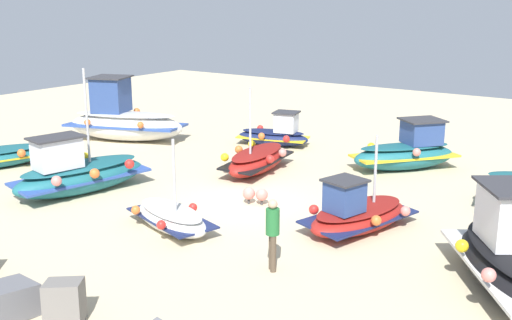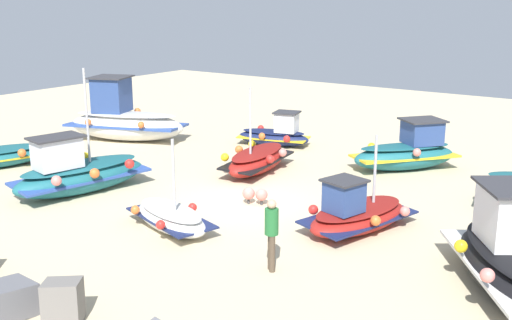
{
  "view_description": "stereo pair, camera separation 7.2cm",
  "coord_description": "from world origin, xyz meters",
  "px_view_note": "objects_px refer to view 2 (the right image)",
  "views": [
    {
      "loc": [
        -10.8,
        14.78,
        6.19
      ],
      "look_at": [
        0.74,
        -1.61,
        0.9
      ],
      "focal_mm": 43.75,
      "sensor_mm": 36.0,
      "label": 1
    },
    {
      "loc": [
        -10.86,
        14.74,
        6.19
      ],
      "look_at": [
        0.74,
        -1.61,
        0.9
      ],
      "focal_mm": 43.75,
      "sensor_mm": 36.0,
      "label": 2
    }
  ],
  "objects_px": {
    "fishing_boat_4": "(124,120)",
    "fishing_boat_1": "(357,214)",
    "fishing_boat_9": "(276,134)",
    "fishing_boat_3": "(171,217)",
    "fishing_boat_0": "(257,160)",
    "fishing_boat_7": "(407,152)",
    "mooring_buoy_1": "(249,193)",
    "person_walking": "(272,230)",
    "mooring_buoy_0": "(262,195)",
    "fishing_boat_5": "(78,173)"
  },
  "relations": [
    {
      "from": "person_walking",
      "to": "mooring_buoy_1",
      "type": "bearing_deg",
      "value": -94.07
    },
    {
      "from": "fishing_boat_4",
      "to": "mooring_buoy_1",
      "type": "xyz_separation_m",
      "value": [
        -9.62,
        3.94,
        -0.56
      ]
    },
    {
      "from": "person_walking",
      "to": "mooring_buoy_0",
      "type": "bearing_deg",
      "value": -98.73
    },
    {
      "from": "fishing_boat_3",
      "to": "fishing_boat_4",
      "type": "xyz_separation_m",
      "value": [
        9.15,
        -6.91,
        0.55
      ]
    },
    {
      "from": "person_walking",
      "to": "fishing_boat_5",
      "type": "bearing_deg",
      "value": -55.23
    },
    {
      "from": "fishing_boat_4",
      "to": "fishing_boat_9",
      "type": "distance_m",
      "value": 6.73
    },
    {
      "from": "mooring_buoy_0",
      "to": "fishing_boat_1",
      "type": "bearing_deg",
      "value": 175.82
    },
    {
      "from": "mooring_buoy_0",
      "to": "fishing_boat_9",
      "type": "bearing_deg",
      "value": -59.56
    },
    {
      "from": "fishing_boat_7",
      "to": "person_walking",
      "type": "distance_m",
      "value": 10.18
    },
    {
      "from": "fishing_boat_9",
      "to": "person_walking",
      "type": "bearing_deg",
      "value": -71.71
    },
    {
      "from": "fishing_boat_7",
      "to": "mooring_buoy_0",
      "type": "distance_m",
      "value": 6.74
    },
    {
      "from": "fishing_boat_7",
      "to": "fishing_boat_4",
      "type": "bearing_deg",
      "value": 141.15
    },
    {
      "from": "fishing_boat_1",
      "to": "person_walking",
      "type": "xyz_separation_m",
      "value": [
        0.45,
        3.48,
        0.54
      ]
    },
    {
      "from": "fishing_boat_0",
      "to": "fishing_boat_1",
      "type": "xyz_separation_m",
      "value": [
        -5.56,
        3.19,
        0.02
      ]
    },
    {
      "from": "fishing_boat_1",
      "to": "fishing_boat_3",
      "type": "bearing_deg",
      "value": -40.18
    },
    {
      "from": "fishing_boat_1",
      "to": "fishing_boat_5",
      "type": "xyz_separation_m",
      "value": [
        8.84,
        2.17,
        0.2
      ]
    },
    {
      "from": "fishing_boat_3",
      "to": "mooring_buoy_0",
      "type": "distance_m",
      "value": 3.23
    },
    {
      "from": "fishing_boat_3",
      "to": "fishing_boat_9",
      "type": "distance_m",
      "value": 10.39
    },
    {
      "from": "fishing_boat_0",
      "to": "fishing_boat_4",
      "type": "distance_m",
      "value": 7.83
    },
    {
      "from": "fishing_boat_3",
      "to": "person_walking",
      "type": "height_order",
      "value": "fishing_boat_3"
    },
    {
      "from": "fishing_boat_0",
      "to": "fishing_boat_1",
      "type": "height_order",
      "value": "fishing_boat_0"
    },
    {
      "from": "fishing_boat_1",
      "to": "fishing_boat_3",
      "type": "relative_size",
      "value": 1.16
    },
    {
      "from": "fishing_boat_5",
      "to": "fishing_boat_7",
      "type": "relative_size",
      "value": 1.18
    },
    {
      "from": "fishing_boat_7",
      "to": "fishing_boat_3",
      "type": "bearing_deg",
      "value": -158.01
    },
    {
      "from": "fishing_boat_9",
      "to": "mooring_buoy_1",
      "type": "relative_size",
      "value": 6.25
    },
    {
      "from": "person_walking",
      "to": "mooring_buoy_1",
      "type": "xyz_separation_m",
      "value": [
        3.25,
        -3.58,
        -0.67
      ]
    },
    {
      "from": "fishing_boat_5",
      "to": "mooring_buoy_1",
      "type": "distance_m",
      "value": 5.63
    },
    {
      "from": "fishing_boat_4",
      "to": "fishing_boat_9",
      "type": "height_order",
      "value": "fishing_boat_4"
    },
    {
      "from": "fishing_boat_5",
      "to": "mooring_buoy_1",
      "type": "xyz_separation_m",
      "value": [
        -5.14,
        -2.27,
        -0.33
      ]
    },
    {
      "from": "mooring_buoy_0",
      "to": "mooring_buoy_1",
      "type": "bearing_deg",
      "value": 21.13
    },
    {
      "from": "fishing_boat_4",
      "to": "mooring_buoy_1",
      "type": "height_order",
      "value": "fishing_boat_4"
    },
    {
      "from": "fishing_boat_0",
      "to": "mooring_buoy_1",
      "type": "bearing_deg",
      "value": -157.48
    },
    {
      "from": "fishing_boat_3",
      "to": "mooring_buoy_1",
      "type": "bearing_deg",
      "value": -82.15
    },
    {
      "from": "fishing_boat_4",
      "to": "mooring_buoy_0",
      "type": "relative_size",
      "value": 11.07
    },
    {
      "from": "mooring_buoy_1",
      "to": "fishing_boat_4",
      "type": "bearing_deg",
      "value": -22.27
    },
    {
      "from": "fishing_boat_1",
      "to": "mooring_buoy_1",
      "type": "bearing_deg",
      "value": -76.25
    },
    {
      "from": "person_walking",
      "to": "fishing_boat_0",
      "type": "bearing_deg",
      "value": -98.91
    },
    {
      "from": "fishing_boat_3",
      "to": "fishing_boat_9",
      "type": "bearing_deg",
      "value": -55.6
    },
    {
      "from": "fishing_boat_3",
      "to": "fishing_boat_9",
      "type": "height_order",
      "value": "fishing_boat_3"
    },
    {
      "from": "fishing_boat_3",
      "to": "person_walking",
      "type": "bearing_deg",
      "value": -172.39
    },
    {
      "from": "fishing_boat_5",
      "to": "mooring_buoy_1",
      "type": "height_order",
      "value": "fishing_boat_5"
    },
    {
      "from": "fishing_boat_9",
      "to": "fishing_boat_4",
      "type": "bearing_deg",
      "value": -168.44
    },
    {
      "from": "fishing_boat_1",
      "to": "fishing_boat_9",
      "type": "relative_size",
      "value": 1.13
    },
    {
      "from": "fishing_boat_0",
      "to": "fishing_boat_7",
      "type": "bearing_deg",
      "value": -59.37
    },
    {
      "from": "fishing_boat_7",
      "to": "mooring_buoy_1",
      "type": "height_order",
      "value": "fishing_boat_7"
    },
    {
      "from": "fishing_boat_4",
      "to": "fishing_boat_1",
      "type": "bearing_deg",
      "value": 141.95
    },
    {
      "from": "fishing_boat_4",
      "to": "mooring_buoy_0",
      "type": "height_order",
      "value": "fishing_boat_4"
    },
    {
      "from": "fishing_boat_7",
      "to": "mooring_buoy_0",
      "type": "relative_size",
      "value": 7.85
    },
    {
      "from": "fishing_boat_7",
      "to": "mooring_buoy_0",
      "type": "bearing_deg",
      "value": -158.77
    },
    {
      "from": "fishing_boat_5",
      "to": "fishing_boat_7",
      "type": "distance_m",
      "value": 11.63
    }
  ]
}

